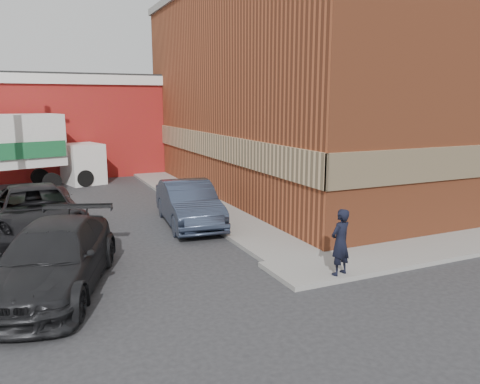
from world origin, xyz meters
name	(u,v)px	position (x,y,z in m)	size (l,w,h in m)	color
ground	(275,264)	(0.00, 0.00, 0.00)	(90.00, 90.00, 0.00)	#28282B
brick_building	(341,90)	(8.50, 9.00, 4.68)	(14.25, 18.25, 9.36)	#964626
sidewalk_west	(188,196)	(0.60, 9.00, 0.06)	(1.80, 18.00, 0.12)	gray
warehouse	(18,124)	(-6.00, 20.00, 2.81)	(16.30, 8.30, 5.60)	maroon
man	(340,242)	(0.85, -1.55, 0.91)	(0.58, 0.38, 1.58)	black
sedan	(189,204)	(-0.80, 4.63, 0.74)	(1.57, 4.50, 1.48)	#313B52
suv_a	(36,212)	(-5.53, 5.36, 0.77)	(2.56, 5.56, 1.55)	black
suv_b	(53,259)	(-5.27, 0.50, 0.74)	(2.07, 5.09, 1.48)	black
box_truck	(13,147)	(-6.20, 13.81, 2.04)	(7.48, 3.93, 3.54)	white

